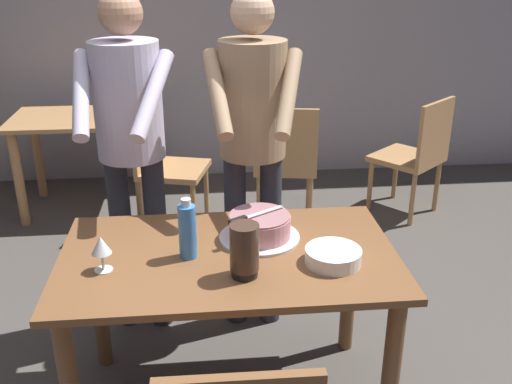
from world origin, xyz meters
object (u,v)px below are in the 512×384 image
background_table (83,137)px  background_chair_3 (416,153)px  hurricane_lamp (244,250)px  person_standing_beside (130,132)px  main_dining_table (229,281)px  wine_glass_near (101,246)px  person_cutting_cake (253,131)px  cake_on_platter (260,227)px  background_chair_1 (163,161)px  cake_knife (246,218)px  background_chair_2 (285,160)px  plate_stack (333,256)px  water_bottle (187,231)px

background_table → background_chair_3: 2.49m
hurricane_lamp → person_standing_beside: (-0.48, 0.82, 0.22)m
main_dining_table → hurricane_lamp: bearing=-74.1°
wine_glass_near → background_table: 2.39m
person_cutting_cake → cake_on_platter: bearing=-92.1°
person_standing_beside → person_cutting_cake: bearing=-3.0°
background_chair_1 → cake_knife: bearing=-76.1°
main_dining_table → cake_on_platter: cake_on_platter is taller
cake_knife → person_standing_beside: bearing=131.9°
background_chair_3 → background_chair_2: bearing=-176.1°
cake_knife → wine_glass_near: size_ratio=1.68×
background_chair_1 → plate_stack: bearing=-68.9°
cake_knife → person_cutting_cake: person_cutting_cake is taller
background_chair_2 → water_bottle: bearing=-110.0°
wine_glass_near → cake_knife: bearing=16.7°
cake_knife → person_cutting_cake: size_ratio=0.14×
main_dining_table → background_table: (-0.98, 2.23, -0.04)m
main_dining_table → person_cutting_cake: (0.16, 0.61, 0.45)m
person_cutting_cake → background_table: (-1.13, 1.62, -0.50)m
cake_knife → person_standing_beside: 0.78m
water_bottle → background_chair_2: water_bottle is taller
plate_stack → wine_glass_near: size_ratio=1.53×
hurricane_lamp → cake_knife: bearing=84.3°
background_table → background_chair_1: background_chair_1 is taller
person_cutting_cake → cake_knife: bearing=-98.5°
wine_glass_near → background_chair_3: bearing=44.8°
cake_on_platter → main_dining_table: bearing=-139.4°
water_bottle → hurricane_lamp: size_ratio=1.19×
cake_on_platter → background_chair_2: size_ratio=0.38×
person_cutting_cake → background_chair_2: (0.34, 1.19, -0.58)m
background_chair_1 → person_cutting_cake: bearing=-67.4°
background_table → person_cutting_cake: bearing=-55.0°
background_chair_3 → hurricane_lamp: bearing=-125.1°
cake_on_platter → person_standing_beside: (-0.56, 0.52, 0.27)m
background_table → background_chair_2: size_ratio=1.11×
main_dining_table → wine_glass_near: 0.54m
person_standing_beside → cake_knife: bearing=-48.1°
wine_glass_near → person_cutting_cake: person_cutting_cake is taller
cake_knife → background_chair_1: background_chair_1 is taller
cake_knife → water_bottle: size_ratio=0.97×
hurricane_lamp → background_chair_2: 2.06m
main_dining_table → person_standing_beside: (-0.43, 0.64, 0.45)m
plate_stack → background_chair_1: (-0.77, 1.98, -0.29)m
wine_glass_near → background_table: size_ratio=0.14×
wine_glass_near → background_chair_3: size_ratio=0.16×
person_cutting_cake → background_chair_1: (-0.52, 1.25, -0.58)m
main_dining_table → background_chair_1: 1.91m
plate_stack → main_dining_table: bearing=163.6°
main_dining_table → water_bottle: water_bottle is taller
cake_on_platter → background_chair_2: bearing=77.9°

